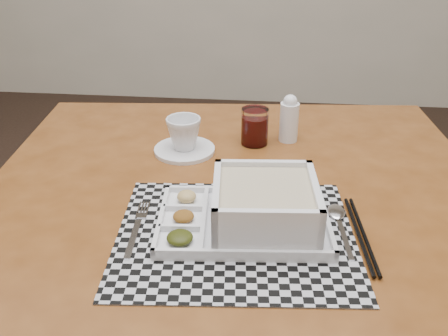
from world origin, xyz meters
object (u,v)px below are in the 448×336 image
Objects in this scene: cup at (184,133)px; serving_tray at (258,211)px; juice_glass at (255,128)px; dining_table at (237,231)px; creamer_bottle at (289,119)px.

serving_tray is at bearing -67.90° from cup.
dining_table is at bearing -94.79° from juice_glass.
juice_glass reaches higher than dining_table.
serving_tray reaches higher than juice_glass.
cup is 0.91× the size of juice_glass.
dining_table is at bearing 113.54° from serving_tray.
serving_tray is at bearing -86.23° from juice_glass.
cup is 0.69× the size of creamer_bottle.
serving_tray is 3.60× the size of juice_glass.
creamer_bottle reaches higher than juice_glass.
serving_tray reaches higher than cup.
cup is 0.18m from juice_glass.
creamer_bottle is (0.09, 0.03, 0.02)m from juice_glass.
dining_table is 0.17m from serving_tray.
serving_tray is 0.38m from juice_glass.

